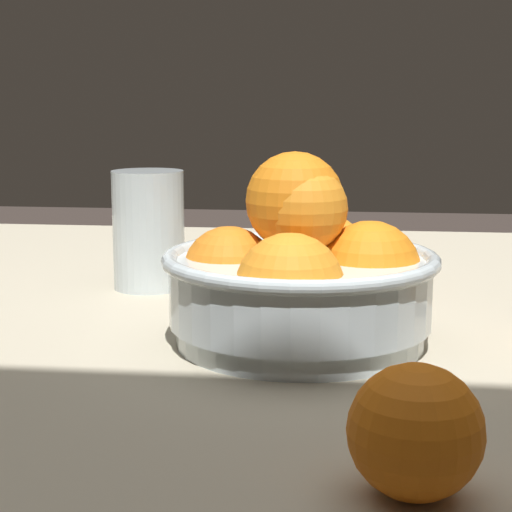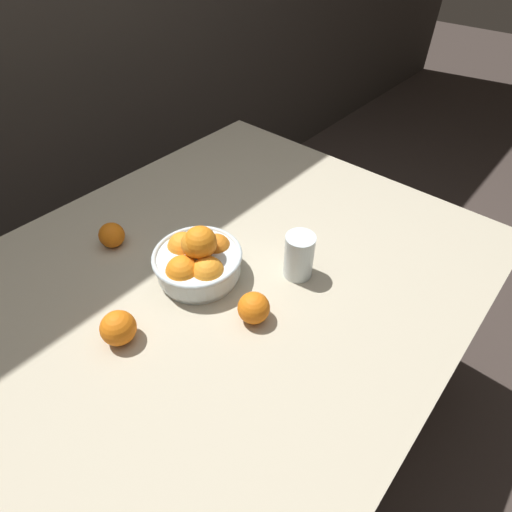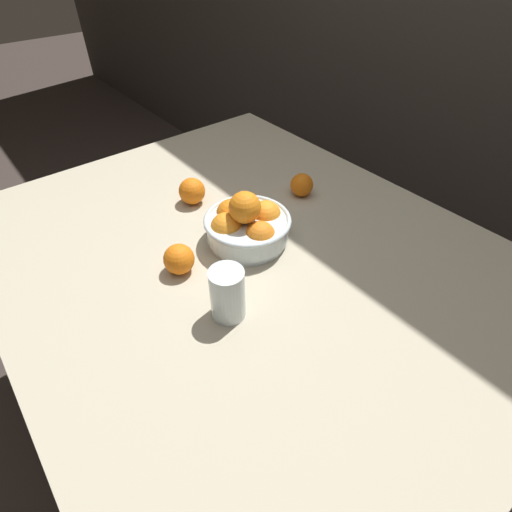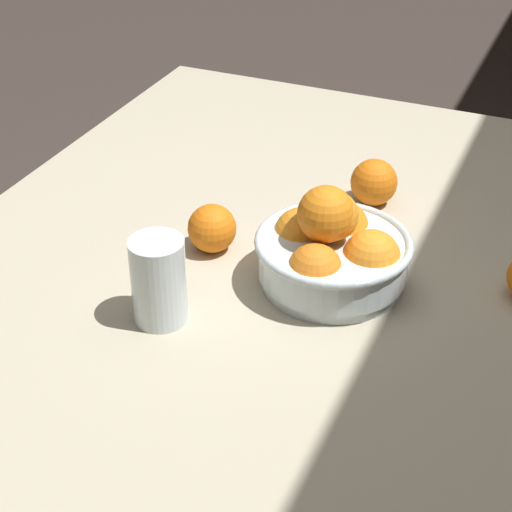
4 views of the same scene
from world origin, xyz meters
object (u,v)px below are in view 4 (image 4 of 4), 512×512
(juice_glass, at_px, (159,285))
(orange_loose_near_bowl, at_px, (374,182))
(orange_loose_aside, at_px, (212,228))
(fruit_bowl, at_px, (332,249))

(juice_glass, distance_m, orange_loose_near_bowl, 0.45)
(juice_glass, distance_m, orange_loose_aside, 0.18)
(fruit_bowl, xyz_separation_m, juice_glass, (0.17, -0.18, -0.00))
(fruit_bowl, bearing_deg, juice_glass, -46.95)
(juice_glass, bearing_deg, orange_loose_near_bowl, 157.61)
(orange_loose_near_bowl, bearing_deg, juice_glass, -22.39)
(juice_glass, bearing_deg, fruit_bowl, 133.05)
(juice_glass, relative_size, orange_loose_aside, 1.66)
(juice_glass, height_order, orange_loose_aside, juice_glass)
(juice_glass, relative_size, orange_loose_near_bowl, 1.59)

